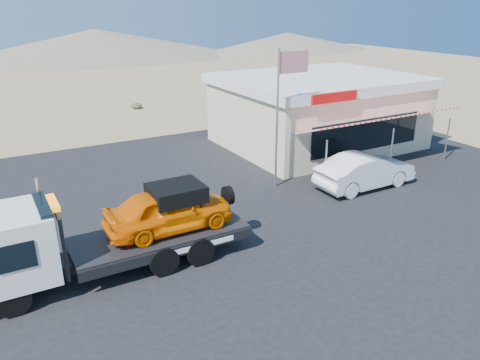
{
  "coord_description": "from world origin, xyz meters",
  "views": [
    {
      "loc": [
        -6.31,
        -11.63,
        7.78
      ],
      "look_at": [
        1.81,
        2.62,
        1.5
      ],
      "focal_mm": 35.0,
      "sensor_mm": 36.0,
      "label": 1
    }
  ],
  "objects_px": {
    "tow_truck": "(112,228)",
    "flagpole": "(282,103)",
    "white_sedan": "(365,171)",
    "jerky_store": "(317,110)"
  },
  "relations": [
    {
      "from": "tow_truck",
      "to": "flagpole",
      "type": "distance_m",
      "value": 9.31
    },
    {
      "from": "jerky_store",
      "to": "flagpole",
      "type": "distance_m",
      "value": 7.36
    },
    {
      "from": "jerky_store",
      "to": "flagpole",
      "type": "xyz_separation_m",
      "value": [
        -5.57,
        -4.47,
        1.77
      ]
    },
    {
      "from": "tow_truck",
      "to": "jerky_store",
      "type": "bearing_deg",
      "value": 29.26
    },
    {
      "from": "jerky_store",
      "to": "white_sedan",
      "type": "bearing_deg",
      "value": -110.34
    },
    {
      "from": "tow_truck",
      "to": "flagpole",
      "type": "bearing_deg",
      "value": 21.71
    },
    {
      "from": "tow_truck",
      "to": "white_sedan",
      "type": "distance_m",
      "value": 11.62
    },
    {
      "from": "tow_truck",
      "to": "flagpole",
      "type": "xyz_separation_m",
      "value": [
        8.37,
        3.33,
        2.34
      ]
    },
    {
      "from": "jerky_store",
      "to": "flagpole",
      "type": "bearing_deg",
      "value": -141.21
    },
    {
      "from": "white_sedan",
      "to": "jerky_store",
      "type": "height_order",
      "value": "jerky_store"
    }
  ]
}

